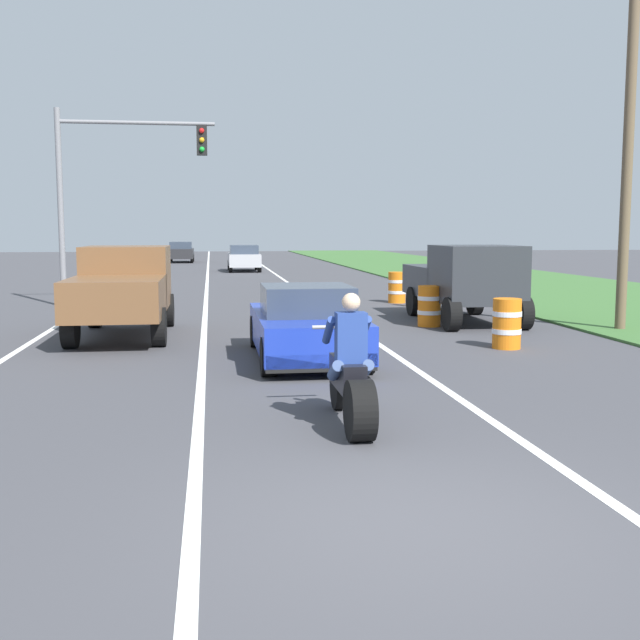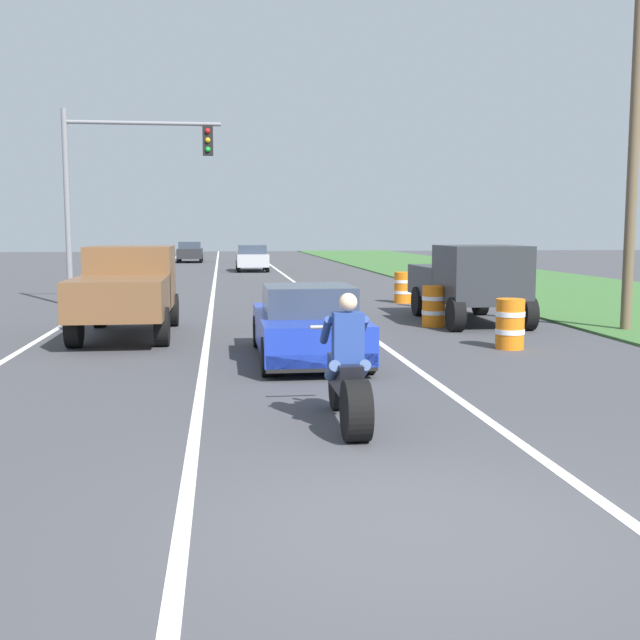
# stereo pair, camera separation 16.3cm
# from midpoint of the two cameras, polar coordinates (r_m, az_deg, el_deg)

# --- Properties ---
(ground_plane) EXTENTS (160.00, 160.00, 0.00)m
(ground_plane) POSITION_cam_midpoint_polar(r_m,az_deg,el_deg) (6.42, 6.62, -14.92)
(ground_plane) COLOR #424247
(lane_stripe_left_solid) EXTENTS (0.14, 120.00, 0.01)m
(lane_stripe_left_solid) POSITION_cam_midpoint_polar(r_m,az_deg,el_deg) (26.16, -16.52, 1.24)
(lane_stripe_left_solid) COLOR white
(lane_stripe_left_solid) RESTS_ON ground
(lane_stripe_right_solid) EXTENTS (0.14, 120.00, 0.01)m
(lane_stripe_right_solid) POSITION_cam_midpoint_polar(r_m,az_deg,el_deg) (26.09, -0.68, 1.51)
(lane_stripe_right_solid) COLOR white
(lane_stripe_right_solid) RESTS_ON ground
(lane_stripe_centre_dashed) EXTENTS (0.14, 120.00, 0.01)m
(lane_stripe_centre_dashed) POSITION_cam_midpoint_polar(r_m,az_deg,el_deg) (25.87, -8.61, 1.39)
(lane_stripe_centre_dashed) COLOR white
(lane_stripe_centre_dashed) RESTS_ON ground
(grass_verge_right) EXTENTS (10.00, 120.00, 0.06)m
(grass_verge_right) POSITION_cam_midpoint_polar(r_m,az_deg,el_deg) (29.16, 19.46, 1.72)
(grass_verge_right) COLOR #3D6B33
(grass_verge_right) RESTS_ON ground
(motorcycle_with_rider) EXTENTS (0.70, 2.21, 1.62)m
(motorcycle_with_rider) POSITION_cam_midpoint_polar(r_m,az_deg,el_deg) (9.21, 1.78, -4.36)
(motorcycle_with_rider) COLOR black
(motorcycle_with_rider) RESTS_ON ground
(sports_car_blue) EXTENTS (1.84, 4.30, 1.37)m
(sports_car_blue) POSITION_cam_midpoint_polar(r_m,az_deg,el_deg) (14.01, -1.38, -0.40)
(sports_car_blue) COLOR #1E38B2
(sports_car_blue) RESTS_ON ground
(pickup_truck_left_lane_brown) EXTENTS (2.02, 4.80, 1.98)m
(pickup_truck_left_lane_brown) POSITION_cam_midpoint_polar(r_m,az_deg,el_deg) (17.60, -14.63, 2.39)
(pickup_truck_left_lane_brown) COLOR brown
(pickup_truck_left_lane_brown) RESTS_ON ground
(pickup_truck_right_shoulder_dark_grey) EXTENTS (2.02, 4.80, 1.98)m
(pickup_truck_right_shoulder_dark_grey) POSITION_cam_midpoint_polar(r_m,az_deg,el_deg) (20.08, 10.38, 3.00)
(pickup_truck_right_shoulder_dark_grey) COLOR #2D3035
(pickup_truck_right_shoulder_dark_grey) RESTS_ON ground
(traffic_light_mast_near) EXTENTS (4.78, 0.34, 6.00)m
(traffic_light_mast_near) POSITION_cam_midpoint_polar(r_m,az_deg,el_deg) (24.80, -15.49, 10.26)
(traffic_light_mast_near) COLOR gray
(traffic_light_mast_near) RESTS_ON ground
(utility_pole_roadside) EXTENTS (0.24, 0.24, 7.89)m
(utility_pole_roadside) POSITION_cam_midpoint_polar(r_m,az_deg,el_deg) (19.27, 21.55, 10.96)
(utility_pole_roadside) COLOR brown
(utility_pole_roadside) RESTS_ON ground
(construction_barrel_nearest) EXTENTS (0.58, 0.58, 1.00)m
(construction_barrel_nearest) POSITION_cam_midpoint_polar(r_m,az_deg,el_deg) (15.78, 13.36, -0.24)
(construction_barrel_nearest) COLOR orange
(construction_barrel_nearest) RESTS_ON ground
(construction_barrel_mid) EXTENTS (0.58, 0.58, 1.00)m
(construction_barrel_mid) POSITION_cam_midpoint_polar(r_m,az_deg,el_deg) (19.06, 7.84, 1.04)
(construction_barrel_mid) COLOR orange
(construction_barrel_mid) RESTS_ON ground
(construction_barrel_far) EXTENTS (0.58, 0.58, 1.00)m
(construction_barrel_far) POSITION_cam_midpoint_polar(r_m,az_deg,el_deg) (25.12, 5.52, 2.42)
(construction_barrel_far) COLOR orange
(construction_barrel_far) RESTS_ON ground
(distant_car_far_ahead) EXTENTS (1.80, 4.00, 1.50)m
(distant_car_far_ahead) POSITION_cam_midpoint_polar(r_m,az_deg,el_deg) (44.41, -5.75, 4.60)
(distant_car_far_ahead) COLOR #B2B2B7
(distant_car_far_ahead) RESTS_ON ground
(distant_car_further_ahead) EXTENTS (1.80, 4.00, 1.50)m
(distant_car_further_ahead) POSITION_cam_midpoint_polar(r_m,az_deg,el_deg) (57.28, -10.31, 4.99)
(distant_car_further_ahead) COLOR #262628
(distant_car_further_ahead) RESTS_ON ground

